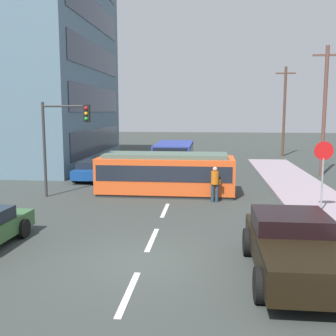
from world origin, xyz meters
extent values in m
plane|color=#343A36|center=(0.00, 10.00, 0.00)|extent=(120.00, 120.00, 0.00)
cube|color=gray|center=(6.80, 6.00, 0.07)|extent=(3.20, 36.00, 0.14)
cube|color=silver|center=(0.00, -2.00, 0.01)|extent=(0.16, 2.40, 0.01)
cube|color=silver|center=(0.00, 2.00, 0.01)|extent=(0.16, 2.40, 0.01)
cube|color=silver|center=(0.00, 6.00, 0.01)|extent=(0.16, 2.40, 0.01)
cube|color=silver|center=(0.00, 15.46, 0.01)|extent=(0.16, 2.40, 0.01)
cube|color=silver|center=(0.00, 21.46, 0.01)|extent=(0.16, 2.40, 0.01)
cube|color=slate|center=(-14.15, 20.31, 8.00)|extent=(14.51, 15.32, 16.00)
cube|color=#2D3847|center=(-6.87, 20.31, 1.92)|extent=(0.06, 13.02, 1.92)
cube|color=#2D3847|center=(-6.87, 20.31, 5.12)|extent=(0.06, 13.02, 1.92)
cube|color=#2D3847|center=(-6.87, 20.31, 8.32)|extent=(0.06, 13.02, 1.92)
cube|color=#2D3847|center=(-6.87, 20.31, 11.52)|extent=(0.06, 13.02, 1.92)
cube|color=#E35220|center=(-0.34, 9.46, 1.02)|extent=(6.91, 2.54, 1.75)
cube|color=#2D2D2D|center=(-0.34, 9.46, 0.07)|extent=(6.77, 2.41, 0.15)
cube|color=#4E6356|center=(-0.34, 9.46, 2.00)|extent=(6.22, 2.16, 0.20)
cube|color=#1E232D|center=(-0.34, 9.46, 1.23)|extent=(6.63, 2.58, 0.77)
cube|color=#2B3B90|center=(-0.63, 17.94, 1.12)|extent=(2.53, 5.96, 1.65)
cube|color=black|center=(-0.64, 15.02, 1.37)|extent=(2.25, 0.13, 0.99)
cube|color=black|center=(-0.63, 17.94, 1.42)|extent=(2.57, 5.06, 0.66)
cylinder|color=black|center=(-0.64, 16.04, 0.45)|extent=(2.55, 0.91, 0.90)
cylinder|color=black|center=(-0.61, 19.84, 0.45)|extent=(2.55, 0.91, 0.90)
cylinder|color=#263947|center=(2.04, 7.84, 0.42)|extent=(0.16, 0.16, 0.85)
cylinder|color=#263947|center=(2.24, 7.84, 0.42)|extent=(0.16, 0.16, 0.85)
cylinder|color=#C96215|center=(2.14, 7.84, 1.15)|extent=(0.36, 0.36, 0.60)
sphere|color=tan|center=(2.14, 7.84, 1.56)|extent=(0.22, 0.22, 0.22)
cube|color=#513012|center=(2.36, 7.89, 0.95)|extent=(0.22, 0.17, 0.24)
cube|color=black|center=(4.02, -0.64, 0.68)|extent=(2.02, 5.01, 0.65)
cube|color=black|center=(4.02, -0.09, 1.27)|extent=(1.91, 1.91, 0.55)
cube|color=black|center=(4.02, -2.02, 1.06)|extent=(2.01, 2.26, 0.12)
cylinder|color=black|center=(3.03, 0.86, 0.40)|extent=(0.28, 0.80, 0.80)
cylinder|color=black|center=(5.03, 0.85, 0.40)|extent=(0.28, 0.80, 0.80)
cylinder|color=black|center=(3.02, -2.14, 0.40)|extent=(0.28, 0.80, 0.80)
cylinder|color=black|center=(-4.35, 1.77, 0.32)|extent=(0.24, 0.65, 0.64)
cube|color=navy|center=(-5.17, 13.46, 0.52)|extent=(1.85, 4.20, 0.55)
cube|color=black|center=(-5.17, 13.31, 0.99)|extent=(1.69, 2.32, 0.40)
cylinder|color=black|center=(-6.05, 14.72, 0.32)|extent=(0.23, 0.64, 0.64)
cylinder|color=black|center=(-4.25, 14.70, 0.32)|extent=(0.23, 0.64, 0.64)
cylinder|color=black|center=(-6.08, 12.22, 0.32)|extent=(0.23, 0.64, 0.64)
cylinder|color=black|center=(-4.28, 12.19, 0.32)|extent=(0.23, 0.64, 0.64)
cylinder|color=gray|center=(6.47, 5.99, 1.24)|extent=(0.07, 0.07, 2.20)
cylinder|color=red|center=(6.47, 5.99, 2.64)|extent=(0.76, 0.04, 0.76)
cylinder|color=#333333|center=(-6.20, 8.21, 2.33)|extent=(0.14, 0.14, 4.66)
cylinder|color=#333333|center=(-5.11, 8.21, 4.46)|extent=(2.19, 0.10, 0.10)
cube|color=black|center=(-4.02, 8.21, 4.11)|extent=(0.28, 0.24, 0.84)
sphere|color=red|center=(-4.02, 8.08, 4.36)|extent=(0.16, 0.16, 0.16)
sphere|color=gold|center=(-4.02, 8.08, 4.11)|extent=(0.16, 0.16, 0.16)
sphere|color=green|center=(-4.02, 8.08, 3.86)|extent=(0.16, 0.16, 0.16)
cylinder|color=brown|center=(9.25, 16.41, 4.17)|extent=(0.24, 0.24, 8.35)
cube|color=brown|center=(9.25, 16.41, 7.75)|extent=(1.80, 0.12, 0.12)
cylinder|color=#523828|center=(8.80, 27.97, 4.13)|extent=(0.24, 0.24, 8.26)
cube|color=#523828|center=(8.80, 27.97, 7.66)|extent=(1.80, 0.12, 0.12)
camera|label=1|loc=(1.82, -10.82, 4.24)|focal=43.18mm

